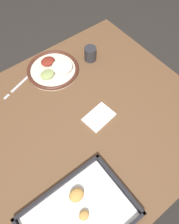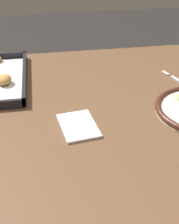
{
  "view_description": "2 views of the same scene",
  "coord_description": "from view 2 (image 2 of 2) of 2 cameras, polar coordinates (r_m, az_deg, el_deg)",
  "views": [
    {
      "loc": [
        0.33,
        0.43,
        1.69
      ],
      "look_at": [
        -0.01,
        0.0,
        0.79
      ],
      "focal_mm": 35.0,
      "sensor_mm": 36.0,
      "label": 1
    },
    {
      "loc": [
        -0.78,
        0.13,
        1.3
      ],
      "look_at": [
        -0.01,
        0.0,
        0.79
      ],
      "focal_mm": 50.0,
      "sensor_mm": 36.0,
      "label": 2
    }
  ],
  "objects": [
    {
      "name": "dining_table",
      "position": [
        1.02,
        -0.06,
        -6.05
      ],
      "size": [
        1.11,
        1.05,
        0.76
      ],
      "color": "brown",
      "rests_on": "ground_plane"
    },
    {
      "name": "napkin",
      "position": [
        0.93,
        -2.05,
        -2.52
      ],
      "size": [
        0.16,
        0.12,
        0.01
      ],
      "color": "white",
      "rests_on": "dining_table"
    }
  ]
}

